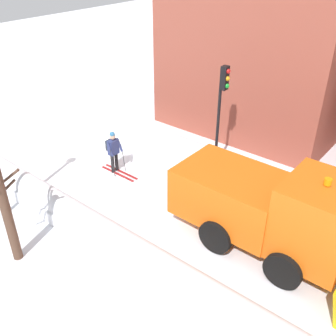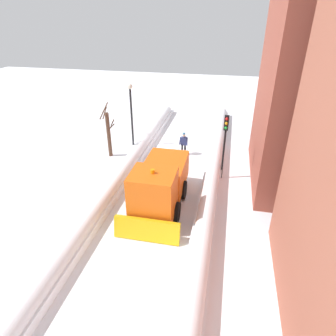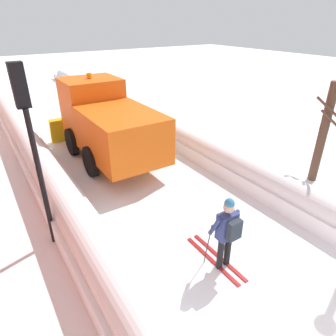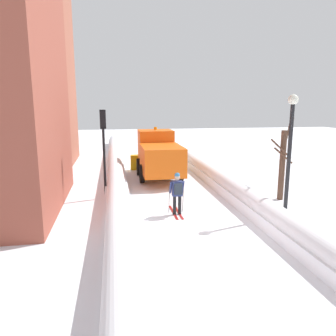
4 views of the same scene
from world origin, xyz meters
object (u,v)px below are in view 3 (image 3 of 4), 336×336
at_px(skier, 227,231).
at_px(bare_tree_near, 324,131).
at_px(traffic_light_pole, 28,126).
at_px(plow_truck, 106,122).

xyz_separation_m(skier, bare_tree_near, (5.39, 1.32, 0.80)).
height_order(traffic_light_pole, bare_tree_near, traffic_light_pole).
bearing_deg(traffic_light_pole, plow_truck, 50.32).
bearing_deg(bare_tree_near, plow_truck, 132.76).
bearing_deg(plow_truck, traffic_light_pole, -129.68).
bearing_deg(plow_truck, skier, -91.62).
height_order(plow_truck, bare_tree_near, bare_tree_near).
bearing_deg(bare_tree_near, traffic_light_pole, 168.17).
relative_size(plow_truck, traffic_light_pole, 1.39).
relative_size(traffic_light_pole, bare_tree_near, 1.08).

